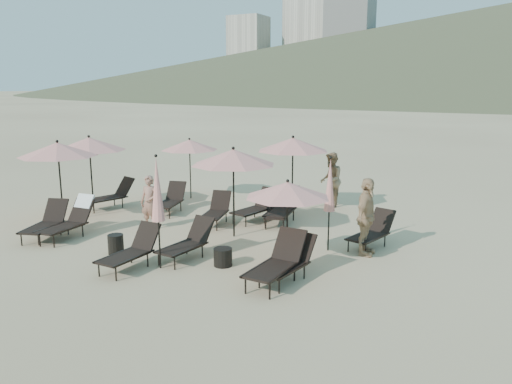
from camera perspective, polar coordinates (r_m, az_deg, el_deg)
The scene contains 28 objects.
ground at distance 11.51m, azimuth -8.63°, elevation -8.54°, with size 800.00×800.00×0.00m, color #D6BA8C.
hotel_skyline at distance 297.94m, azimuth 7.53°, elevation 15.74°, with size 109.00×82.00×55.00m.
lounger_0 at distance 14.35m, azimuth -20.47°, elevation -2.91°, with size 0.73×1.75×1.07m.
lounger_1 at distance 14.58m, azimuth -22.86°, elevation -3.16°, with size 1.10×1.74×0.94m.
lounger_2 at distance 11.57m, azimuth -14.06°, elevation -6.43°, with size 0.67×1.61×0.91m.
lounger_3 at distance 11.93m, azimuth -7.82°, elevation -5.64°, with size 0.76×1.62×0.90m.
lounger_4 at distance 10.41m, azimuth 2.44°, elevation -7.92°, with size 0.76×1.77×1.00m.
lounger_5 at distance 10.59m, azimuth 3.77°, elevation -7.87°, with size 0.83×1.62×0.89m.
lounger_6 at distance 17.42m, azimuth -16.23°, elevation -0.30°, with size 1.11×1.79×0.97m.
lounger_7 at distance 16.35m, azimuth -9.74°, elevation -0.86°, with size 0.98×1.69×0.92m.
lounger_8 at distance 14.84m, azimuth -4.59°, elevation -2.08°, with size 0.95×1.64×0.89m.
lounger_9 at distance 15.17m, azimuth -0.02°, elevation -1.67°, with size 0.96×1.70×0.93m.
lounger_10 at distance 14.99m, azimuth 3.04°, elevation -1.70°, with size 0.89×1.81×1.00m.
lounger_11 at distance 13.00m, azimuth 13.14°, elevation -4.39°, with size 0.97×1.64×0.89m.
lounger_12 at distance 14.88m, azimuth 2.46°, elevation -1.95°, with size 1.09×1.72×0.93m.
umbrella_open_0 at distance 15.91m, azimuth -21.72°, elevation 4.53°, with size 2.29×2.29×2.47m.
umbrella_open_1 at distance 13.21m, azimuth -2.61°, elevation 3.99°, with size 2.29×2.29×2.46m.
umbrella_open_2 at distance 10.87m, azimuth 3.63°, elevation 0.25°, with size 1.89×1.89×2.04m.
umbrella_open_3 at distance 18.10m, azimuth -7.61°, elevation 5.35°, with size 2.06×2.06×2.21m.
umbrella_open_4 at distance 15.93m, azimuth 4.24°, elevation 5.44°, with size 2.32×2.32×2.49m.
umbrella_open_5 at distance 16.89m, azimuth -18.52°, elevation 5.23°, with size 2.32×2.32×2.50m.
umbrella_closed_0 at distance 11.07m, azimuth -11.22°, elevation 0.23°, with size 0.30×0.30×2.58m.
umbrella_closed_1 at distance 12.25m, azimuth 8.44°, elevation 0.72°, with size 0.28×0.28×2.37m.
side_table_0 at distance 12.67m, azimuth -15.73°, elevation -5.77°, with size 0.38×0.38×0.49m, color black.
side_table_1 at distance 11.46m, azimuth -3.80°, elevation -7.43°, with size 0.43×0.43×0.41m, color black.
beachgoer_a at distance 14.51m, azimuth -12.06°, elevation -1.17°, with size 0.57×0.37×1.55m, color #A8705B.
beachgoer_b at distance 16.99m, azimuth 8.54°, elevation 1.38°, with size 0.90×0.70×1.85m, color #A47B54.
beachgoer_c at distance 12.24m, azimuth 12.46°, elevation -2.80°, with size 1.11×0.46×1.90m, color tan.
Camera 1 is at (6.35, -8.73, 4.00)m, focal length 35.00 mm.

